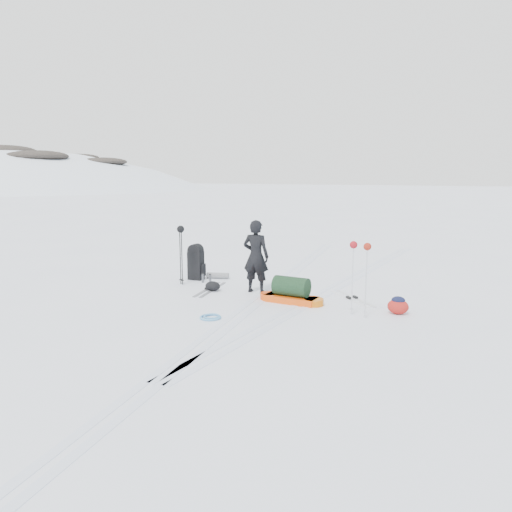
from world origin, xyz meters
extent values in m
plane|color=white|center=(0.00, 0.00, 0.00)|extent=(200.00, 200.00, 0.00)
ellipsoid|color=white|center=(-70.00, 55.00, -40.00)|extent=(143.00, 121.00, 93.50)
ellipsoid|color=black|center=(-70.00, 55.00, 6.35)|extent=(13.00, 10.00, 2.20)
ellipsoid|color=black|center=(-56.00, 49.00, 5.21)|extent=(10.40, 8.00, 1.76)
ellipsoid|color=black|center=(-61.00, 64.00, 5.45)|extent=(7.80, 6.00, 1.32)
ellipsoid|color=black|center=(-50.00, 57.00, 4.46)|extent=(8.32, 6.40, 1.41)
cube|color=silver|center=(-0.12, 0.00, 0.00)|extent=(1.40, 17.97, 0.01)
cube|color=silver|center=(0.12, 0.00, 0.00)|extent=(1.40, 17.97, 0.01)
cube|color=silver|center=(1.28, 2.00, 0.00)|extent=(2.09, 13.88, 0.01)
cube|color=silver|center=(1.52, 2.00, 0.00)|extent=(2.09, 13.88, 0.01)
imported|color=black|center=(-0.31, 0.52, 0.88)|extent=(0.65, 0.43, 1.76)
cube|color=#E54C0D|center=(0.77, -0.06, 0.07)|extent=(1.23, 0.63, 0.15)
cylinder|color=#CD630C|center=(1.31, -0.13, 0.07)|extent=(0.48, 0.48, 0.15)
cylinder|color=#E6440D|center=(0.23, 0.00, 0.07)|extent=(0.48, 0.48, 0.15)
cylinder|color=black|center=(0.77, -0.06, 0.36)|extent=(0.83, 0.52, 0.43)
cube|color=black|center=(-2.36, 1.25, 0.38)|extent=(0.38, 0.28, 0.77)
cylinder|color=black|center=(-2.36, 1.25, 0.79)|extent=(0.37, 0.27, 0.37)
cube|color=black|center=(-2.16, 1.27, 0.27)|extent=(0.09, 0.20, 0.33)
cylinder|color=slate|center=(-1.86, 1.58, 0.08)|extent=(0.62, 0.31, 0.16)
cylinder|color=black|center=(-2.47, 0.63, 0.71)|extent=(0.03, 0.03, 1.41)
cylinder|color=black|center=(-2.39, 0.58, 0.71)|extent=(0.03, 0.03, 1.41)
torus|color=black|center=(-2.47, 0.63, 0.11)|extent=(0.13, 0.13, 0.01)
torus|color=black|center=(-2.39, 0.58, 0.11)|extent=(0.13, 0.13, 0.01)
sphere|color=black|center=(-2.42, 0.61, 1.44)|extent=(0.19, 0.19, 0.19)
cylinder|color=silver|center=(2.21, -0.51, 0.71)|extent=(0.03, 0.03, 1.42)
cylinder|color=silver|center=(2.51, -0.66, 0.71)|extent=(0.03, 0.03, 1.42)
torus|color=silver|center=(2.21, -0.51, 0.11)|extent=(0.12, 0.12, 0.01)
torus|color=silver|center=(2.51, -0.66, 0.11)|extent=(0.12, 0.12, 0.01)
sphere|color=maroon|center=(2.21, -0.51, 1.44)|extent=(0.15, 0.15, 0.15)
sphere|color=maroon|center=(2.51, -0.66, 1.44)|extent=(0.15, 0.15, 0.15)
cube|color=gray|center=(-1.38, 0.34, 0.01)|extent=(0.23, 1.65, 0.01)
cube|color=#989BA0|center=(-1.54, 0.32, 0.01)|extent=(0.23, 1.65, 0.01)
cube|color=black|center=(-1.38, 0.34, 0.04)|extent=(0.08, 0.17, 0.05)
cube|color=black|center=(-1.54, 0.32, 0.04)|extent=(0.08, 0.17, 0.05)
cube|color=silver|center=(1.91, 0.68, 0.01)|extent=(1.16, 1.30, 0.01)
cube|color=silver|center=(2.04, 0.79, 0.01)|extent=(1.16, 1.30, 0.01)
cube|color=black|center=(1.91, 0.68, 0.04)|extent=(0.16, 0.17, 0.05)
cube|color=black|center=(2.04, 0.79, 0.04)|extent=(0.16, 0.17, 0.05)
torus|color=#549BCC|center=(-0.34, -1.85, 0.02)|extent=(0.48, 0.48, 0.04)
torus|color=#5295C7|center=(-0.32, -1.81, 0.03)|extent=(0.38, 0.38, 0.04)
ellipsoid|color=maroon|center=(3.09, -0.13, 0.15)|extent=(0.48, 0.40, 0.31)
ellipsoid|color=black|center=(3.09, -0.13, 0.29)|extent=(0.31, 0.27, 0.15)
cylinder|color=#5B5D62|center=(-2.00, 0.98, 0.11)|extent=(0.08, 0.08, 0.22)
cylinder|color=#54565B|center=(-1.83, 1.06, 0.10)|extent=(0.08, 0.08, 0.21)
cylinder|color=black|center=(-2.00, 0.98, 0.24)|extent=(0.07, 0.07, 0.03)
cylinder|color=black|center=(-1.83, 1.06, 0.22)|extent=(0.07, 0.07, 0.03)
ellipsoid|color=black|center=(-1.34, 0.24, 0.12)|extent=(0.45, 0.39, 0.24)
camera|label=1|loc=(4.08, -10.39, 2.88)|focal=35.00mm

